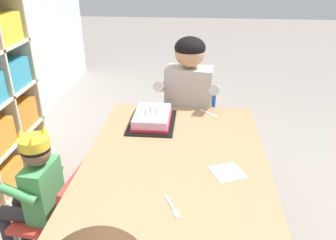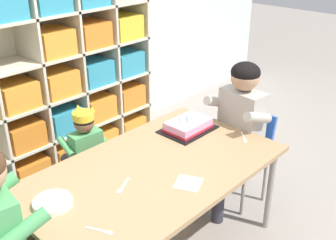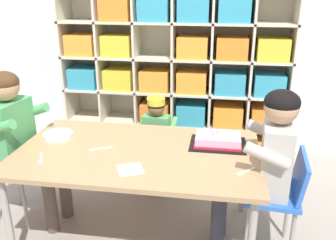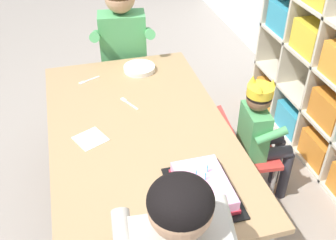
# 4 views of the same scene
# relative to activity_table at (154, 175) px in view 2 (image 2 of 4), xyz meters

# --- Properties ---
(storage_cubby_shelf) EXTENTS (2.10, 0.36, 1.60)m
(storage_cubby_shelf) POSITION_rel_activity_table_xyz_m (0.09, 1.31, 0.17)
(storage_cubby_shelf) COLOR beige
(storage_cubby_shelf) RESTS_ON ground
(activity_table) EXTENTS (1.49, 0.88, 0.62)m
(activity_table) POSITION_rel_activity_table_xyz_m (0.00, 0.00, 0.00)
(activity_table) COLOR #A37F56
(activity_table) RESTS_ON ground
(classroom_chair_blue) EXTENTS (0.34, 0.34, 0.57)m
(classroom_chair_blue) POSITION_rel_activity_table_xyz_m (-0.00, 0.58, -0.23)
(classroom_chair_blue) COLOR red
(classroom_chair_blue) RESTS_ON ground
(child_with_crown) EXTENTS (0.31, 0.31, 0.80)m
(child_with_crown) POSITION_rel_activity_table_xyz_m (0.00, 0.68, -0.08)
(child_with_crown) COLOR #4C9E5B
(child_with_crown) RESTS_ON ground
(adult_helper_seated) EXTENTS (0.45, 0.43, 1.07)m
(adult_helper_seated) POSITION_rel_activity_table_xyz_m (-0.82, 0.07, 0.09)
(adult_helper_seated) COLOR #4C9E5B
(adult_helper_seated) RESTS_ON ground
(classroom_chair_guest_side) EXTENTS (0.36, 0.40, 0.67)m
(classroom_chair_guest_side) POSITION_rel_activity_table_xyz_m (0.87, -0.04, -0.14)
(classroom_chair_guest_side) COLOR blue
(classroom_chair_guest_side) RESTS_ON ground
(guest_at_table_side) EXTENTS (0.45, 0.42, 1.05)m
(guest_at_table_side) POSITION_rel_activity_table_xyz_m (0.76, -0.03, 0.08)
(guest_at_table_side) COLOR #B2ADA3
(guest_at_table_side) RESTS_ON ground
(birthday_cake_on_tray) EXTENTS (0.35, 0.26, 0.11)m
(birthday_cake_on_tray) POSITION_rel_activity_table_xyz_m (0.49, 0.16, 0.08)
(birthday_cake_on_tray) COLOR black
(birthday_cake_on_tray) RESTS_ON activity_table
(paper_plate_stack) EXTENTS (0.19, 0.19, 0.03)m
(paper_plate_stack) POSITION_rel_activity_table_xyz_m (-0.57, 0.12, 0.06)
(paper_plate_stack) COLOR white
(paper_plate_stack) RESTS_ON activity_table
(paper_napkin_square) EXTENTS (0.18, 0.18, 0.00)m
(paper_napkin_square) POSITION_rel_activity_table_xyz_m (0.02, -0.24, 0.05)
(paper_napkin_square) COLOR white
(paper_napkin_square) RESTS_ON activity_table
(fork_scattered_mid_table) EXTENTS (0.11, 0.11, 0.00)m
(fork_scattered_mid_table) POSITION_rel_activity_table_xyz_m (0.64, -0.17, 0.05)
(fork_scattered_mid_table) COLOR white
(fork_scattered_mid_table) RESTS_ON activity_table
(fork_by_napkin) EXTENTS (0.14, 0.08, 0.00)m
(fork_by_napkin) POSITION_rel_activity_table_xyz_m (-0.24, -0.01, 0.05)
(fork_by_napkin) COLOR white
(fork_by_napkin) RESTS_ON activity_table
(fork_beside_plate_stack) EXTENTS (0.07, 0.13, 0.00)m
(fork_beside_plate_stack) POSITION_rel_activity_table_xyz_m (-0.53, -0.20, 0.05)
(fork_beside_plate_stack) COLOR white
(fork_beside_plate_stack) RESTS_ON activity_table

